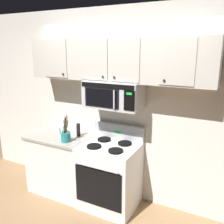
{
  "coord_description": "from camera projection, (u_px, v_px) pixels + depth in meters",
  "views": [
    {
      "loc": [
        1.43,
        -2.28,
        2.18
      ],
      "look_at": [
        0.0,
        0.49,
        1.35
      ],
      "focal_mm": 39.36,
      "sensor_mm": 36.0,
      "label": 1
    }
  ],
  "objects": [
    {
      "name": "over_range_microwave",
      "position": [
        114.0,
        95.0,
        3.21
      ],
      "size": [
        0.76,
        0.43,
        0.35
      ],
      "color": "#B7BABF"
    },
    {
      "name": "stove_range",
      "position": [
        110.0,
        175.0,
        3.4
      ],
      "size": [
        0.76,
        0.69,
        1.12
      ],
      "color": "white",
      "rests_on": "ground_plane"
    },
    {
      "name": "utensil_crock_teal",
      "position": [
        66.0,
        135.0,
        3.4
      ],
      "size": [
        0.13,
        0.13,
        0.38
      ],
      "color": "teal",
      "rests_on": "counter_segment"
    },
    {
      "name": "counter_segment",
      "position": [
        62.0,
        163.0,
        3.78
      ],
      "size": [
        0.93,
        0.65,
        0.9
      ],
      "color": "silver",
      "rests_on": "ground_plane"
    },
    {
      "name": "salt_shaker",
      "position": [
        59.0,
        131.0,
        3.71
      ],
      "size": [
        0.05,
        0.05,
        0.1
      ],
      "color": "white",
      "rests_on": "counter_segment"
    },
    {
      "name": "upper_cabinets",
      "position": [
        115.0,
        59.0,
        3.13
      ],
      "size": [
        2.5,
        0.36,
        0.55
      ],
      "color": "#BCB7AD"
    },
    {
      "name": "back_wall",
      "position": [
        122.0,
        107.0,
        3.49
      ],
      "size": [
        5.2,
        0.1,
        2.7
      ],
      "primitive_type": "cube",
      "color": "silver",
      "rests_on": "ground_plane"
    },
    {
      "name": "ground_plane",
      "position": [
        95.0,
        222.0,
        3.16
      ],
      "size": [
        8.0,
        8.0,
        0.0
      ],
      "primitive_type": "plane",
      "color": "#93704C"
    },
    {
      "name": "pepper_mill",
      "position": [
        78.0,
        130.0,
        3.62
      ],
      "size": [
        0.06,
        0.06,
        0.19
      ],
      "primitive_type": "cylinder",
      "color": "black",
      "rests_on": "counter_segment"
    }
  ]
}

